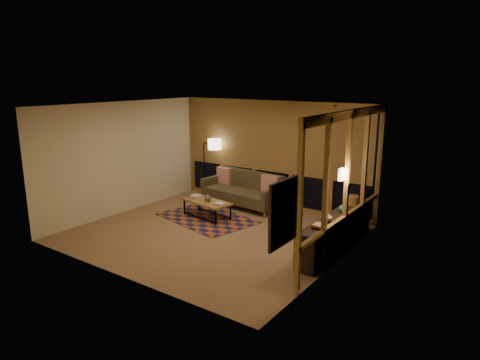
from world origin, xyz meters
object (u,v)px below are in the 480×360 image
Objects in this scene: floor_lamp at (204,167)px; bookshelf at (336,232)px; coffee_table at (207,209)px; sofa at (242,190)px.

floor_lamp reaches higher than bookshelf.
bookshelf reaches higher than coffee_table.
floor_lamp reaches higher than coffee_table.
bookshelf is (3.27, -0.05, 0.14)m from coffee_table.
bookshelf is (3.10, -1.26, -0.10)m from sofa.
sofa is 1.75× the size of coffee_table.
sofa is 1.29× the size of floor_lamp.
sofa is 1.24m from coffee_table.
sofa is 3.35m from bookshelf.
floor_lamp is at bearing 140.57° from coffee_table.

